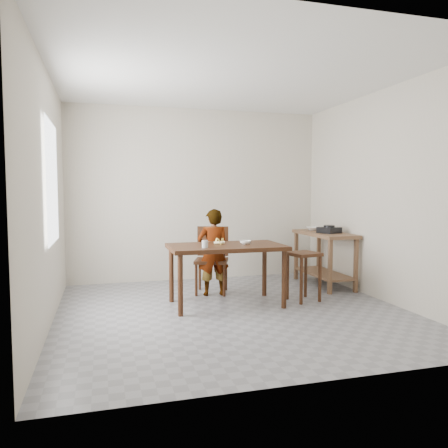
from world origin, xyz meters
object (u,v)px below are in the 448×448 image
object	(u,v)px
dining_table	(226,275)
prep_counter	(324,259)
child	(213,252)
stool	(304,276)
dining_chair	(212,260)

from	to	relation	value
dining_table	prep_counter	xyz separation A→B (m)	(1.72, 0.70, 0.03)
child	stool	size ratio (longest dim) A/B	1.87
child	dining_chair	size ratio (longest dim) A/B	1.29
child	stool	bearing A→B (deg)	154.95
prep_counter	dining_chair	size ratio (longest dim) A/B	1.32
dining_table	child	bearing A→B (deg)	92.89
child	dining_chair	xyz separation A→B (m)	(0.01, 0.13, -0.13)
prep_counter	dining_chair	distance (m)	1.74
dining_table	prep_counter	world-z (taller)	prep_counter
dining_table	child	xyz separation A→B (m)	(-0.03, 0.54, 0.21)
dining_chair	prep_counter	bearing A→B (deg)	20.65
prep_counter	stool	world-z (taller)	prep_counter
prep_counter	child	distance (m)	1.76
child	dining_table	bearing A→B (deg)	97.46
dining_chair	dining_table	bearing A→B (deg)	-68.67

